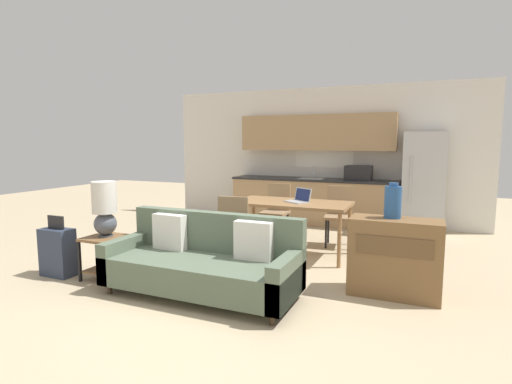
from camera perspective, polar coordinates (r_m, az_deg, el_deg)
ground_plane at (r=4.26m, az=-8.11°, el=-15.16°), size 20.00×20.00×0.00m
wall_back at (r=8.25m, az=8.84°, el=5.25°), size 6.40×0.07×2.70m
kitchen_counter at (r=7.99m, az=8.33°, el=1.53°), size 3.26×0.65×2.15m
refrigerator at (r=7.59m, az=22.85°, el=1.15°), size 0.69×0.77×1.79m
dining_table at (r=5.71m, az=5.16°, el=-2.06°), size 1.63×0.83×0.77m
couch at (r=4.35m, az=-7.38°, el=-10.05°), size 2.07×0.80×0.84m
side_table at (r=5.08m, az=-20.62°, el=-7.82°), size 0.45×0.45×0.51m
table_lamp at (r=5.00m, az=-20.81°, el=-2.10°), size 0.28×0.28×0.65m
credenza at (r=4.47m, az=19.20°, el=-8.82°), size 0.92×0.41×0.82m
vase at (r=4.40m, az=18.97°, el=-1.31°), size 0.17×0.17×0.37m
dining_chair_far_right at (r=6.37m, az=11.78°, el=-2.88°), size 0.47×0.47×0.93m
dining_chair_near_left at (r=5.24m, az=-2.87°, el=-4.89°), size 0.48×0.48×0.93m
dining_chair_far_left at (r=6.62m, az=2.91°, el=-2.36°), size 0.42×0.42×0.93m
laptop at (r=5.69m, az=6.20°, el=-0.95°), size 0.41×0.39×0.20m
suitcase at (r=5.43m, az=-26.50°, el=-7.66°), size 0.41×0.22×0.74m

